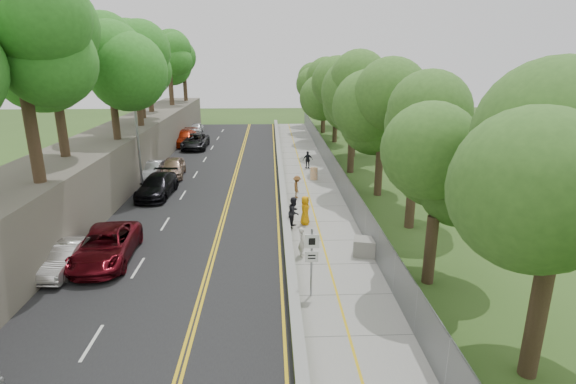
% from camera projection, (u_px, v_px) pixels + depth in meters
% --- Properties ---
extents(ground, '(140.00, 140.00, 0.00)m').
position_uv_depth(ground, '(285.00, 266.00, 22.30)').
color(ground, '#33511E').
rests_on(ground, ground).
extents(road, '(11.20, 66.00, 0.04)m').
position_uv_depth(road, '(212.00, 184.00, 36.42)').
color(road, black).
rests_on(road, ground).
extents(sidewalk, '(4.20, 66.00, 0.05)m').
position_uv_depth(sidewalk, '(310.00, 183.00, 36.73)').
color(sidewalk, gray).
rests_on(sidewalk, ground).
extents(jersey_barrier, '(0.42, 66.00, 0.60)m').
position_uv_depth(jersey_barrier, '(281.00, 180.00, 36.56)').
color(jersey_barrier, '#8BC225').
rests_on(jersey_barrier, ground).
extents(rock_embankment, '(5.00, 66.00, 4.00)m').
position_uv_depth(rock_embankment, '(108.00, 161.00, 35.53)').
color(rock_embankment, '#595147').
rests_on(rock_embankment, ground).
extents(chainlink_fence, '(0.04, 66.00, 2.00)m').
position_uv_depth(chainlink_fence, '(335.00, 171.00, 36.53)').
color(chainlink_fence, slate).
rests_on(chainlink_fence, ground).
extents(trees_embankment, '(6.40, 66.00, 13.00)m').
position_uv_depth(trees_embankment, '(101.00, 49.00, 33.07)').
color(trees_embankment, '#338725').
rests_on(trees_embankment, rock_embankment).
extents(trees_fenceside, '(7.00, 66.00, 14.00)m').
position_uv_depth(trees_fenceside, '(368.00, 96.00, 34.87)').
color(trees_fenceside, '#44782A').
rests_on(trees_fenceside, ground).
extents(streetlight, '(2.52, 0.22, 8.00)m').
position_uv_depth(streetlight, '(140.00, 130.00, 33.93)').
color(streetlight, gray).
rests_on(streetlight, ground).
extents(signpost, '(0.62, 0.09, 3.10)m').
position_uv_depth(signpost, '(312.00, 255.00, 18.89)').
color(signpost, gray).
rests_on(signpost, sidewalk).
extents(construction_barrel, '(0.61, 0.61, 1.01)m').
position_uv_depth(construction_barrel, '(314.00, 174.00, 37.55)').
color(construction_barrel, orange).
rests_on(construction_barrel, sidewalk).
extents(concrete_block, '(1.53, 1.28, 0.89)m').
position_uv_depth(concrete_block, '(367.00, 247.00, 23.29)').
color(concrete_block, slate).
rests_on(concrete_block, sidewalk).
extents(car_1, '(1.70, 4.23, 1.37)m').
position_uv_depth(car_1, '(64.00, 258.00, 21.54)').
color(car_1, silver).
rests_on(car_1, road).
extents(car_2, '(2.99, 5.92, 1.60)m').
position_uv_depth(car_2, '(105.00, 246.00, 22.57)').
color(car_2, '#570A12').
rests_on(car_2, road).
extents(car_3, '(2.49, 5.51, 1.57)m').
position_uv_depth(car_3, '(157.00, 186.00, 33.06)').
color(car_3, black).
rests_on(car_3, road).
extents(car_4, '(2.24, 4.80, 1.59)m').
position_uv_depth(car_4, '(173.00, 167.00, 38.43)').
color(car_4, tan).
rests_on(car_4, road).
extents(car_5, '(1.94, 4.55, 1.46)m').
position_uv_depth(car_5, '(152.00, 170.00, 37.73)').
color(car_5, silver).
rests_on(car_5, road).
extents(car_6, '(2.68, 5.74, 1.59)m').
position_uv_depth(car_6, '(195.00, 141.00, 50.11)').
color(car_6, black).
rests_on(car_6, road).
extents(car_7, '(2.67, 5.88, 1.67)m').
position_uv_depth(car_7, '(184.00, 138.00, 52.05)').
color(car_7, '#A1270C').
rests_on(car_7, road).
extents(car_8, '(1.58, 3.93, 1.34)m').
position_uv_depth(car_8, '(196.00, 128.00, 59.91)').
color(car_8, silver).
rests_on(car_8, road).
extents(painter_0, '(0.74, 0.98, 1.80)m').
position_uv_depth(painter_0, '(305.00, 210.00, 27.43)').
color(painter_0, orange).
rests_on(painter_0, sidewalk).
extents(painter_1, '(0.43, 0.61, 1.59)m').
position_uv_depth(painter_1, '(302.00, 242.00, 23.05)').
color(painter_1, beige).
rests_on(painter_1, sidewalk).
extents(painter_2, '(1.01, 1.12, 1.87)m').
position_uv_depth(painter_2, '(294.00, 212.00, 27.02)').
color(painter_2, black).
rests_on(painter_2, sidewalk).
extents(painter_3, '(0.61, 1.07, 1.65)m').
position_uv_depth(painter_3, '(297.00, 187.00, 32.58)').
color(painter_3, brown).
rests_on(painter_3, sidewalk).
extents(person_far, '(1.00, 0.60, 1.60)m').
position_uv_depth(person_far, '(308.00, 160.00, 41.16)').
color(person_far, black).
rests_on(person_far, sidewalk).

